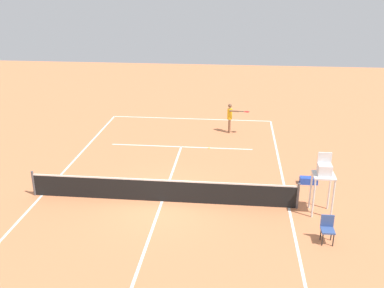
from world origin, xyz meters
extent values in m
plane|color=#D37A4C|center=(0.00, 0.00, 0.00)|extent=(60.00, 60.00, 0.00)
cube|color=white|center=(0.00, -11.09, 0.00)|extent=(10.06, 0.10, 0.01)
cube|color=white|center=(-5.03, 0.00, 0.00)|extent=(0.10, 22.17, 0.01)
cube|color=white|center=(5.03, 0.00, 0.00)|extent=(0.10, 22.17, 0.01)
cube|color=white|center=(0.00, -6.10, 0.00)|extent=(7.54, 0.10, 0.01)
cube|color=white|center=(0.00, 0.00, 0.00)|extent=(0.10, 12.19, 0.01)
cylinder|color=#4C4C51|center=(-5.33, 0.00, 0.54)|extent=(0.10, 0.10, 1.07)
cylinder|color=#4C4C51|center=(5.33, 0.00, 0.54)|extent=(0.10, 0.10, 1.07)
cube|color=black|center=(0.00, 0.00, 0.46)|extent=(10.66, 0.03, 0.91)
cube|color=white|center=(0.00, 0.00, 0.93)|extent=(10.66, 0.04, 0.06)
cylinder|color=brown|center=(-2.49, -8.82, 0.40)|extent=(0.12, 0.12, 0.80)
cylinder|color=brown|center=(-2.48, -8.62, 0.40)|extent=(0.12, 0.12, 0.80)
cylinder|color=yellow|center=(-2.49, -8.72, 1.11)|extent=(0.28, 0.28, 0.62)
sphere|color=brown|center=(-2.49, -8.72, 1.60)|extent=(0.23, 0.23, 0.23)
cylinder|color=brown|center=(-2.50, -8.90, 1.15)|extent=(0.09, 0.09, 0.56)
cylinder|color=brown|center=(-2.75, -8.51, 1.35)|extent=(0.56, 0.13, 0.09)
cylinder|color=black|center=(-3.16, -8.48, 1.35)|extent=(0.26, 0.06, 0.04)
ellipsoid|color=red|center=(-3.44, -8.46, 1.35)|extent=(0.34, 0.30, 0.04)
sphere|color=#CCE033|center=(-1.49, -5.98, 0.03)|extent=(0.07, 0.07, 0.07)
cylinder|color=silver|center=(-6.51, 0.63, 0.78)|extent=(0.07, 0.07, 1.55)
cylinder|color=silver|center=(-5.81, 0.63, 0.78)|extent=(0.07, 0.07, 1.55)
cylinder|color=silver|center=(-6.51, -0.07, 0.78)|extent=(0.07, 0.07, 1.55)
cylinder|color=silver|center=(-5.81, -0.07, 0.78)|extent=(0.07, 0.07, 1.55)
cube|color=silver|center=(-6.16, 0.28, 1.58)|extent=(0.80, 0.80, 0.06)
cube|color=silver|center=(-6.16, 0.28, 1.81)|extent=(0.50, 0.44, 0.40)
cube|color=silver|center=(-6.16, 0.08, 2.16)|extent=(0.50, 0.06, 0.50)
cylinder|color=#262626|center=(-6.22, 2.50, 0.23)|extent=(0.04, 0.04, 0.45)
cylinder|color=#262626|center=(-5.87, 2.50, 0.23)|extent=(0.04, 0.04, 0.45)
cylinder|color=#262626|center=(-6.22, 2.15, 0.23)|extent=(0.04, 0.04, 0.45)
cylinder|color=#262626|center=(-5.87, 2.15, 0.23)|extent=(0.04, 0.04, 0.45)
cube|color=#38518C|center=(-6.04, 2.33, 0.48)|extent=(0.44, 0.44, 0.06)
cube|color=#38518C|center=(-6.04, 2.11, 0.73)|extent=(0.44, 0.04, 0.44)
cube|color=#2647B7|center=(-6.10, -2.27, 0.15)|extent=(0.76, 0.32, 0.30)
camera|label=1|loc=(-2.82, 15.32, 8.39)|focal=40.68mm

